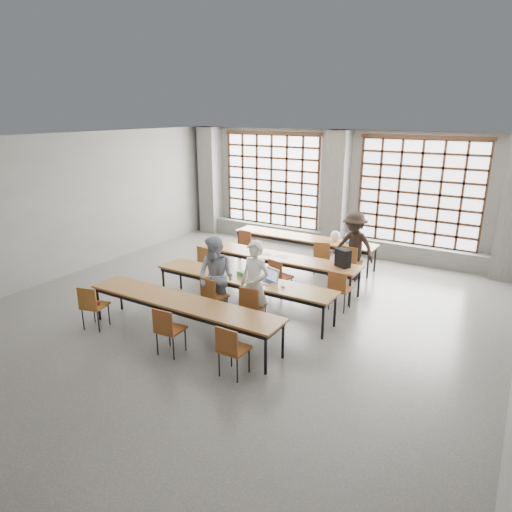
% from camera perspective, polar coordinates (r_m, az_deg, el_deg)
% --- Properties ---
extents(floor, '(11.00, 11.00, 0.00)m').
position_cam_1_polar(floor, '(9.48, -2.42, -7.25)').
color(floor, '#52524F').
rests_on(floor, ground).
extents(ceiling, '(11.00, 11.00, 0.00)m').
position_cam_1_polar(ceiling, '(8.61, -2.73, 14.37)').
color(ceiling, silver).
rests_on(ceiling, floor).
extents(wall_back, '(10.00, 0.00, 10.00)m').
position_cam_1_polar(wall_back, '(13.70, 10.43, 7.98)').
color(wall_back, slate).
rests_on(wall_back, floor).
extents(wall_left, '(0.00, 11.00, 11.00)m').
position_cam_1_polar(wall_left, '(12.33, -22.40, 5.87)').
color(wall_left, slate).
rests_on(wall_left, floor).
extents(column_left, '(0.60, 0.55, 3.50)m').
position_cam_1_polar(column_left, '(15.62, -5.72, 9.36)').
color(column_left, '#555552').
rests_on(column_left, floor).
extents(column_mid, '(0.60, 0.55, 3.50)m').
position_cam_1_polar(column_mid, '(13.44, 9.99, 7.82)').
color(column_mid, '#555552').
rests_on(column_mid, floor).
extents(window_left, '(3.32, 0.12, 3.00)m').
position_cam_1_polar(window_left, '(14.55, 1.96, 9.42)').
color(window_left, white).
rests_on(window_left, wall_back).
extents(window_right, '(3.32, 0.12, 3.00)m').
position_cam_1_polar(window_right, '(12.98, 19.69, 7.39)').
color(window_right, white).
rests_on(window_right, wall_back).
extents(sill_ledge, '(9.80, 0.35, 0.50)m').
position_cam_1_polar(sill_ledge, '(13.85, 9.78, 1.75)').
color(sill_ledge, '#555552').
rests_on(sill_ledge, floor).
extents(desk_row_a, '(4.00, 0.70, 0.73)m').
position_cam_1_polar(desk_row_a, '(12.46, 5.93, 2.10)').
color(desk_row_a, brown).
rests_on(desk_row_a, floor).
extents(desk_row_b, '(4.00, 0.70, 0.73)m').
position_cam_1_polar(desk_row_b, '(10.79, 2.68, -0.30)').
color(desk_row_b, brown).
rests_on(desk_row_b, floor).
extents(desk_row_c, '(4.00, 0.70, 0.73)m').
position_cam_1_polar(desk_row_c, '(9.38, -1.68, -3.12)').
color(desk_row_c, brown).
rests_on(desk_row_c, floor).
extents(desk_row_d, '(4.00, 0.70, 0.73)m').
position_cam_1_polar(desk_row_d, '(8.40, -9.24, -5.95)').
color(desk_row_d, brown).
rests_on(desk_row_d, floor).
extents(chair_back_left, '(0.44, 0.44, 0.88)m').
position_cam_1_polar(chair_back_left, '(12.62, -1.08, 1.79)').
color(chair_back_left, maroon).
rests_on(chair_back_left, floor).
extents(chair_back_mid, '(0.52, 0.53, 0.88)m').
position_cam_1_polar(chair_back_mid, '(11.63, 8.24, 0.21)').
color(chair_back_mid, brown).
rests_on(chair_back_mid, floor).
extents(chair_back_right, '(0.45, 0.45, 0.88)m').
position_cam_1_polar(chair_back_right, '(11.37, 11.80, -0.41)').
color(chair_back_right, brown).
rests_on(chair_back_right, floor).
extents(chair_mid_left, '(0.47, 0.48, 0.88)m').
position_cam_1_polar(chair_mid_left, '(11.17, -6.16, -0.45)').
color(chair_mid_left, brown).
rests_on(chair_mid_left, floor).
extents(chair_mid_centre, '(0.51, 0.51, 0.88)m').
position_cam_1_polar(chair_mid_centre, '(10.14, 2.86, -2.28)').
color(chair_mid_centre, brown).
rests_on(chair_mid_centre, floor).
extents(chair_mid_right, '(0.42, 0.43, 0.88)m').
position_cam_1_polar(chair_mid_right, '(9.59, 10.33, -3.75)').
color(chair_mid_right, brown).
rests_on(chair_mid_right, floor).
extents(chair_front_left, '(0.47, 0.48, 0.88)m').
position_cam_1_polar(chair_front_left, '(9.12, -5.48, -4.70)').
color(chair_front_left, brown).
rests_on(chair_front_left, floor).
extents(chair_front_right, '(0.45, 0.46, 0.88)m').
position_cam_1_polar(chair_front_right, '(8.64, -0.55, -5.93)').
color(chair_front_right, brown).
rests_on(chair_front_right, floor).
extents(chair_near_left, '(0.51, 0.51, 0.88)m').
position_cam_1_polar(chair_near_left, '(9.19, -19.84, -5.56)').
color(chair_near_left, brown).
rests_on(chair_near_left, floor).
extents(chair_near_mid, '(0.45, 0.45, 0.88)m').
position_cam_1_polar(chair_near_mid, '(7.90, -11.01, -8.65)').
color(chair_near_mid, brown).
rests_on(chair_near_mid, floor).
extents(chair_near_right, '(0.42, 0.43, 0.88)m').
position_cam_1_polar(chair_near_right, '(7.17, -3.13, -11.20)').
color(chair_near_right, brown).
rests_on(chair_near_right, floor).
extents(student_male, '(0.67, 0.48, 1.72)m').
position_cam_1_polar(student_male, '(8.62, -0.15, -3.65)').
color(student_male, silver).
rests_on(student_male, floor).
extents(student_female, '(0.82, 0.64, 1.67)m').
position_cam_1_polar(student_female, '(9.10, -5.00, -2.70)').
color(student_female, '#1A274E').
rests_on(student_female, floor).
extents(student_back, '(1.19, 0.83, 1.69)m').
position_cam_1_polar(student_back, '(11.39, 12.14, 1.23)').
color(student_back, black).
rests_on(student_back, floor).
extents(laptop_front, '(0.43, 0.40, 0.26)m').
position_cam_1_polar(laptop_front, '(9.15, 1.67, -2.83)').
color(laptop_front, '#B8B8BD').
rests_on(laptop_front, desk_row_c).
extents(laptop_back, '(0.46, 0.43, 0.26)m').
position_cam_1_polar(laptop_back, '(12.04, 11.86, 1.88)').
color(laptop_back, '#ACACB1').
rests_on(laptop_back, desk_row_a).
extents(mouse, '(0.11, 0.09, 0.04)m').
position_cam_1_polar(mouse, '(8.89, 3.40, -3.78)').
color(mouse, white).
rests_on(mouse, desk_row_c).
extents(green_box, '(0.26, 0.14, 0.09)m').
position_cam_1_polar(green_box, '(9.43, -1.68, -2.29)').
color(green_box, green).
rests_on(green_box, desk_row_c).
extents(phone, '(0.14, 0.11, 0.01)m').
position_cam_1_polar(phone, '(9.19, -1.08, -3.09)').
color(phone, black).
rests_on(phone, desk_row_c).
extents(paper_sheet_a, '(0.36, 0.32, 0.00)m').
position_cam_1_polar(paper_sheet_a, '(11.10, 0.09, 0.59)').
color(paper_sheet_a, silver).
rests_on(paper_sheet_a, desk_row_b).
extents(paper_sheet_b, '(0.36, 0.33, 0.00)m').
position_cam_1_polar(paper_sheet_b, '(10.87, 1.18, 0.21)').
color(paper_sheet_b, silver).
rests_on(paper_sheet_b, desk_row_b).
extents(paper_sheet_c, '(0.33, 0.27, 0.00)m').
position_cam_1_polar(paper_sheet_c, '(10.73, 3.16, -0.05)').
color(paper_sheet_c, white).
rests_on(paper_sheet_c, desk_row_b).
extents(backpack, '(0.37, 0.32, 0.40)m').
position_cam_1_polar(backpack, '(10.13, 10.81, -0.25)').
color(backpack, black).
rests_on(backpack, desk_row_b).
extents(plastic_bag, '(0.31, 0.28, 0.29)m').
position_cam_1_polar(plastic_bag, '(12.11, 9.91, 2.49)').
color(plastic_bag, white).
rests_on(plastic_bag, desk_row_a).
extents(red_pouch, '(0.21, 0.10, 0.06)m').
position_cam_1_polar(red_pouch, '(9.26, -19.53, -5.59)').
color(red_pouch, maroon).
rests_on(red_pouch, chair_near_left).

